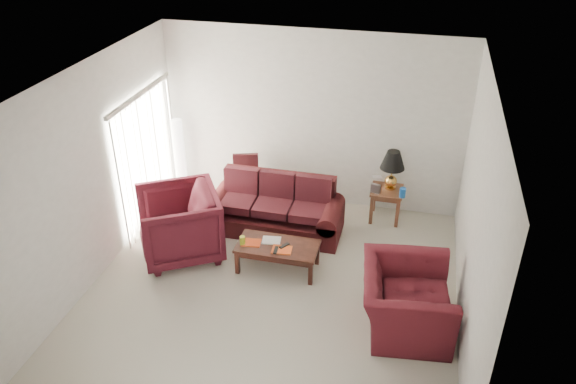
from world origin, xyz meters
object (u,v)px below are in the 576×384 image
object	(u,v)px
end_table	(386,204)
floor_lamp	(179,156)
sofa	(274,207)
armchair_right	(406,300)
coffee_table	(278,257)
armchair_left	(179,224)

from	to	relation	value
end_table	floor_lamp	xyz separation A→B (m)	(-3.65, 0.05, 0.43)
sofa	end_table	size ratio (longest dim) A/B	3.84
floor_lamp	armchair_right	distance (m)	4.86
sofa	coffee_table	xyz separation A→B (m)	(0.31, -0.97, -0.23)
armchair_left	coffee_table	world-z (taller)	armchair_left
coffee_table	armchair_left	bearing A→B (deg)	166.33
sofa	coffee_table	world-z (taller)	sofa
end_table	coffee_table	distance (m)	2.23
armchair_left	coffee_table	xyz separation A→B (m)	(1.51, -0.01, -0.32)
end_table	armchair_left	bearing A→B (deg)	-149.19
armchair_left	armchair_right	world-z (taller)	armchair_left
sofa	armchair_left	xyz separation A→B (m)	(-1.20, -0.96, 0.09)
sofa	armchair_right	world-z (taller)	sofa
armchair_left	sofa	bearing A→B (deg)	97.42
end_table	coffee_table	xyz separation A→B (m)	(-1.39, -1.74, -0.07)
coffee_table	armchair_right	bearing A→B (deg)	-35.52
armchair_right	coffee_table	xyz separation A→B (m)	(-1.86, 0.77, -0.21)
armchair_left	floor_lamp	bearing A→B (deg)	171.66
armchair_left	armchair_right	distance (m)	3.46
end_table	coffee_table	size ratio (longest dim) A/B	0.48
sofa	armchair_right	distance (m)	2.78
floor_lamp	coffee_table	size ratio (longest dim) A/B	1.20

